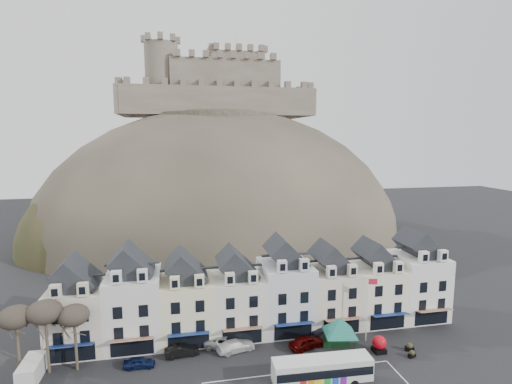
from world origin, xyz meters
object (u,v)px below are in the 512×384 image
white_van (32,370)px  car_white (236,345)px  car_black (182,351)px  bus_shelter (340,326)px  car_navy (139,362)px  red_buoy (379,344)px  car_maroon (307,342)px  flagpole (368,304)px  car_silver (225,342)px  car_charcoal (327,332)px  bus (322,370)px

white_van → car_white: bearing=3.3°
white_van → car_black: 16.50m
bus_shelter → car_navy: bearing=-175.3°
red_buoy → car_maroon: size_ratio=0.46×
flagpole → car_silver: size_ratio=1.66×
car_silver → car_white: bearing=-116.7°
flagpole → car_black: size_ratio=2.10×
flagpole → car_black: bearing=177.6°
red_buoy → flagpole: size_ratio=0.25×
bus_shelter → car_white: size_ratio=1.52×
car_navy → car_charcoal: car_charcoal is taller
white_van → car_white: white_van is taller
car_white → car_charcoal: car_white is taller
car_silver → car_charcoal: bearing=-73.4°
car_navy → car_charcoal: 24.25m
car_silver → car_white: size_ratio=1.08×
car_silver → bus_shelter: bearing=-92.1°
bus → white_van: (-31.24, 7.39, -0.63)m
car_charcoal → flagpole: bearing=-120.6°
flagpole → car_black: flagpole is taller
white_van → car_white: 23.14m
car_maroon → car_navy: bearing=74.7°
red_buoy → car_black: 24.47m
bus_shelter → car_charcoal: 5.51m
car_charcoal → bus_shelter: bearing=170.5°
car_black → car_maroon: 15.63m
white_van → car_black: (16.44, 1.38, -0.36)m
car_navy → car_black: bearing=-71.0°
bus_shelter → car_silver: bearing=170.9°
car_white → car_maroon: size_ratio=1.06×
flagpole → car_navy: flagpole is taller
flagpole → car_charcoal: flagpole is taller
bus → car_charcoal: bus is taller
bus → car_maroon: bearing=86.2°
car_navy → car_maroon: (20.52, 0.27, 0.18)m
red_buoy → flagpole: (-0.20, 2.94, 3.91)m
flagpole → red_buoy: bearing=-86.0°
car_black → car_navy: bearing=100.9°
bus_shelter → car_charcoal: bearing=97.7°
car_black → bus: bearing=-126.6°
car_black → car_maroon: car_maroon is taller
car_navy → car_silver: car_silver is taller
car_navy → car_maroon: car_maroon is taller
bus_shelter → car_maroon: bearing=155.3°
flagpole → white_van: bearing=-179.5°
bus → car_navy: 21.06m
white_van → car_silver: 22.03m
bus_shelter → car_charcoal: (0.16, 4.59, -3.04)m
white_van → car_charcoal: size_ratio=1.09×
red_buoy → car_silver: red_buoy is taller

